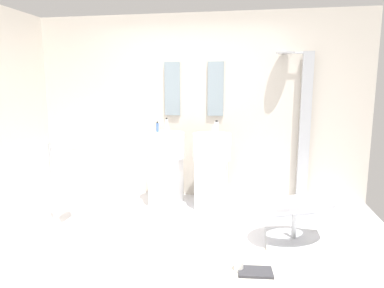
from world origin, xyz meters
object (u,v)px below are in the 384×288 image
object	(u,v)px
soap_bottle_blue	(157,127)
pedestal_sink_right	(212,167)
towel_rack	(63,171)
soap_bottle_white	(217,127)
soap_bottle_clear	(167,125)
magazine_charcoal	(255,272)
lounge_chair	(295,211)
pedestal_sink_left	(166,165)
coffee_mug	(239,265)
shower_column	(304,125)

from	to	relation	value
soap_bottle_blue	pedestal_sink_right	bearing A→B (deg)	-3.19
towel_rack	soap_bottle_white	xyz separation A→B (m)	(1.67, 1.01, 0.43)
soap_bottle_clear	soap_bottle_blue	distance (m)	0.17
towel_rack	soap_bottle_clear	xyz separation A→B (m)	(0.98, 1.05, 0.44)
soap_bottle_clear	soap_bottle_white	xyz separation A→B (m)	(0.70, -0.04, -0.01)
magazine_charcoal	soap_bottle_white	distance (m)	2.12
soap_bottle_white	soap_bottle_blue	world-z (taller)	soap_bottle_white
lounge_chair	magazine_charcoal	world-z (taller)	lounge_chair
soap_bottle_white	soap_bottle_blue	size ratio (longest dim) A/B	1.14
towel_rack	lounge_chair	bearing A→B (deg)	-2.12
pedestal_sink_left	towel_rack	world-z (taller)	pedestal_sink_left
pedestal_sink_left	soap_bottle_blue	xyz separation A→B (m)	(-0.12, 0.04, 0.51)
coffee_mug	soap_bottle_blue	bearing A→B (deg)	125.30
towel_rack	pedestal_sink_right	bearing A→B (deg)	28.06
pedestal_sink_left	lounge_chair	world-z (taller)	pedestal_sink_left
pedestal_sink_right	soap_bottle_clear	xyz separation A→B (m)	(-0.65, 0.18, 0.53)
pedestal_sink_right	towel_rack	xyz separation A→B (m)	(-1.63, -0.87, 0.08)
towel_rack	magazine_charcoal	distance (m)	2.40
pedestal_sink_right	magazine_charcoal	size ratio (longest dim) A/B	3.66
pedestal_sink_left	soap_bottle_white	size ratio (longest dim) A/B	6.72
pedestal_sink_right	lounge_chair	bearing A→B (deg)	-45.03
lounge_chair	coffee_mug	xyz separation A→B (m)	(-0.54, -0.65, -0.28)
pedestal_sink_left	shower_column	bearing A→B (deg)	11.46
soap_bottle_white	soap_bottle_blue	distance (m)	0.80
shower_column	magazine_charcoal	world-z (taller)	shower_column
shower_column	towel_rack	bearing A→B (deg)	-156.39
coffee_mug	lounge_chair	bearing A→B (deg)	50.23
towel_rack	coffee_mug	distance (m)	2.25
pedestal_sink_left	lounge_chair	bearing A→B (deg)	-31.34
pedestal_sink_right	magazine_charcoal	xyz separation A→B (m)	(0.57, -1.63, -0.52)
pedestal_sink_right	coffee_mug	distance (m)	1.73
pedestal_sink_right	soap_bottle_clear	bearing A→B (deg)	164.40
shower_column	soap_bottle_white	size ratio (longest dim) A/B	12.65
lounge_chair	soap_bottle_clear	distance (m)	2.11
pedestal_sink_left	lounge_chair	distance (m)	1.86
shower_column	coffee_mug	distance (m)	2.36
pedestal_sink_left	magazine_charcoal	xyz separation A→B (m)	(1.19, -1.63, -0.52)
shower_column	coffee_mug	world-z (taller)	shower_column
soap_bottle_white	magazine_charcoal	bearing A→B (deg)	-73.58
soap_bottle_white	shower_column	bearing A→B (deg)	11.07
lounge_chair	pedestal_sink_left	bearing A→B (deg)	148.66
lounge_chair	towel_rack	bearing A→B (deg)	177.88
pedestal_sink_right	pedestal_sink_left	bearing A→B (deg)	180.00
soap_bottle_white	soap_bottle_blue	bearing A→B (deg)	-172.67
towel_rack	coffee_mug	world-z (taller)	towel_rack
pedestal_sink_right	coffee_mug	xyz separation A→B (m)	(0.42, -1.61, -0.48)
lounge_chair	pedestal_sink_right	bearing A→B (deg)	134.97
towel_rack	soap_bottle_clear	distance (m)	1.50
pedestal_sink_left	pedestal_sink_right	xyz separation A→B (m)	(0.62, 0.00, 0.00)
pedestal_sink_left	magazine_charcoal	distance (m)	2.09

